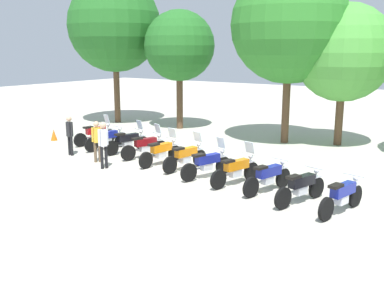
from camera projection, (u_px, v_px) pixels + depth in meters
The scene contains 20 objects.
ground_plane at pixel (184, 170), 16.25m from camera, with size 80.00×80.00×0.00m, color #BCB7A8.
motorcycle_0 at pixel (96, 134), 20.57m from camera, with size 0.78×2.16×1.37m.
motorcycle_1 at pixel (107, 138), 19.53m from camera, with size 0.77×2.16×0.99m.
motorcycle_2 at pixel (128, 141), 18.88m from camera, with size 0.84×2.13×1.37m.
motorcycle_3 at pixel (145, 146), 17.99m from camera, with size 0.87×2.12×1.37m.
motorcycle_4 at pixel (161, 151), 16.94m from camera, with size 0.66×2.18×1.37m.
motorcycle_5 at pixel (186, 156), 16.21m from camera, with size 0.72×2.17×1.37m.
motorcycle_6 at pixel (207, 163), 15.19m from camera, with size 0.88×2.11×1.37m.
motorcycle_7 at pixel (236, 169), 14.41m from camera, with size 0.82×2.14×1.37m.
motorcycle_8 at pixel (268, 177), 13.63m from camera, with size 0.81×2.14×0.99m.
motorcycle_9 at pixel (301, 186), 12.64m from camera, with size 0.85×2.12×0.99m.
motorcycle_10 at pixel (342, 196), 11.85m from camera, with size 0.78×2.16×0.99m.
person_0 at pixel (103, 141), 16.24m from camera, with size 0.30×0.40×1.77m.
person_1 at pixel (97, 138), 17.21m from camera, with size 0.32×0.36×1.64m.
person_2 at pixel (70, 133), 18.33m from camera, with size 0.41×0.24×1.67m.
tree_0 at pixel (115, 25), 25.82m from camera, with size 5.48×5.48×8.53m.
tree_1 at pixel (179, 46), 23.96m from camera, with size 3.87×3.87×6.53m.
tree_2 at pixel (290, 25), 19.96m from camera, with size 5.38×5.38×8.18m.
tree_3 at pixel (344, 53), 19.70m from camera, with size 4.42×4.42×6.46m.
traffic_cone at pixel (54, 135), 21.52m from camera, with size 0.32×0.32×0.55m, color orange.
Camera 1 is at (9.03, -12.83, 4.36)m, focal length 41.00 mm.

